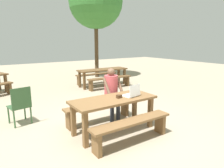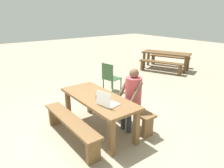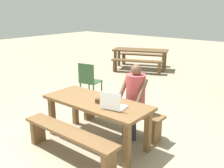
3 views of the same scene
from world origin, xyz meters
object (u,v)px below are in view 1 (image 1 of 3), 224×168
object	(u,v)px
person_seated	(112,90)
picnic_table_mid	(103,72)
picnic_table_front	(114,104)
tree_left	(96,1)
laptop	(132,93)
small_pouch	(119,96)
plastic_chair	(20,105)

from	to	relation	value
person_seated	picnic_table_mid	world-z (taller)	person_seated
picnic_table_front	tree_left	bearing A→B (deg)	63.54
laptop	tree_left	distance (m)	7.38
small_pouch	picnic_table_mid	distance (m)	4.54
small_pouch	picnic_table_mid	bearing A→B (deg)	63.15
person_seated	tree_left	distance (m)	6.87
laptop	small_pouch	size ratio (longest dim) A/B	3.69
laptop	plastic_chair	bearing A→B (deg)	-48.35
picnic_table_mid	small_pouch	bearing A→B (deg)	-115.74
person_seated	laptop	bearing A→B (deg)	-83.67
tree_left	picnic_table_mid	bearing A→B (deg)	-112.74
laptop	plastic_chair	world-z (taller)	laptop
picnic_table_front	picnic_table_mid	distance (m)	4.55
laptop	person_seated	xyz separation A→B (m)	(-0.08, 0.68, -0.05)
small_pouch	tree_left	distance (m)	7.47
plastic_chair	picnic_table_mid	world-z (taller)	plastic_chair
person_seated	small_pouch	bearing A→B (deg)	-110.53
picnic_table_front	picnic_table_mid	size ratio (longest dim) A/B	0.83
picnic_table_front	person_seated	distance (m)	0.70
picnic_table_mid	tree_left	bearing A→B (deg)	68.37
laptop	person_seated	bearing A→B (deg)	-94.02
plastic_chair	tree_left	bearing A→B (deg)	-145.87
plastic_chair	picnic_table_mid	xyz separation A→B (m)	(3.77, 2.51, 0.15)
picnic_table_front	tree_left	xyz separation A→B (m)	(3.02, 6.08, 3.28)
picnic_table_mid	tree_left	distance (m)	3.97
picnic_table_front	tree_left	size ratio (longest dim) A/B	0.35
small_pouch	tree_left	size ratio (longest dim) A/B	0.02
tree_left	plastic_chair	bearing A→B (deg)	-135.33
picnic_table_front	small_pouch	size ratio (longest dim) A/B	17.42
laptop	tree_left	bearing A→B (deg)	-123.25
person_seated	picnic_table_mid	bearing A→B (deg)	62.04
picnic_table_front	laptop	world-z (taller)	laptop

